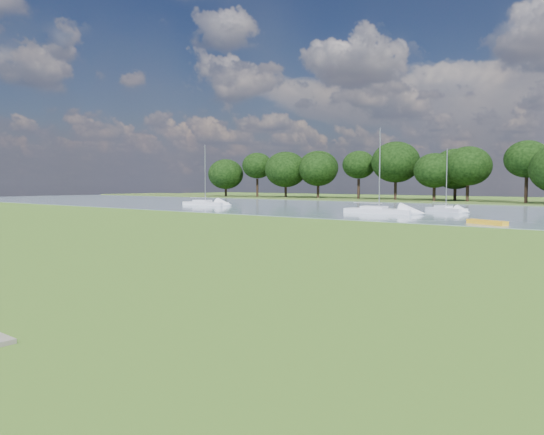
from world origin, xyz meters
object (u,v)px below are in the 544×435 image
Objects in this scene: sailboat_0 at (446,208)px; sailboat_6 at (205,202)px; sailboat_3 at (378,209)px; kayak at (487,222)px.

sailboat_6 is (-32.51, -5.11, 0.03)m from sailboat_0.
sailboat_6 is (-28.06, 1.89, 0.00)m from sailboat_3.
kayak is 0.38× the size of sailboat_3.
kayak is at bearing -34.87° from sailboat_3.
sailboat_6 is at bearing -147.38° from sailboat_0.
sailboat_3 reaches higher than kayak.
sailboat_3 reaches higher than sailboat_0.
sailboat_3 is at bearing 172.51° from kayak.
sailboat_0 is at bearing 53.57° from sailboat_3.
sailboat_6 is at bearing -170.12° from kayak.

